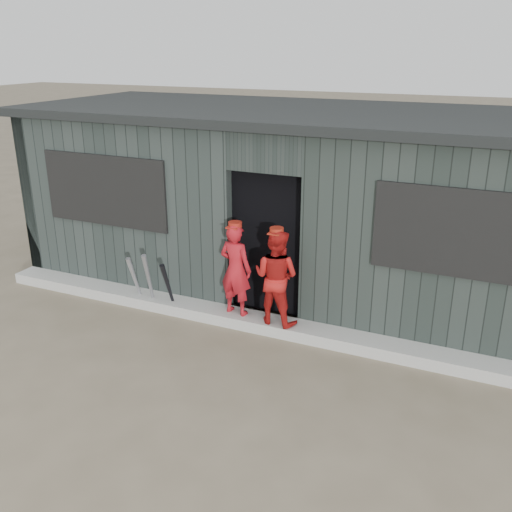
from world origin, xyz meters
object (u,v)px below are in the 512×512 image
at_px(bat_mid, 149,281).
at_px(player_red_left, 236,269).
at_px(bat_left, 136,281).
at_px(bat_right, 169,288).
at_px(player_grey_back, 315,269).
at_px(player_red_right, 276,277).
at_px(dugout, 303,201).

bearing_deg(bat_mid, player_red_left, 5.29).
relative_size(bat_left, bat_right, 1.00).
distance_m(bat_right, player_red_left, 1.05).
height_order(bat_left, bat_right, same).
height_order(bat_left, player_red_left, player_red_left).
xyz_separation_m(player_red_left, player_grey_back, (0.86, 0.63, -0.09)).
relative_size(bat_mid, player_grey_back, 0.64).
xyz_separation_m(bat_mid, player_red_left, (1.27, 0.12, 0.34)).
distance_m(player_red_left, player_red_right, 0.57).
distance_m(bat_left, player_red_left, 1.57).
distance_m(player_red_right, dugout, 1.80).
distance_m(bat_mid, player_grey_back, 2.27).
bearing_deg(player_red_right, bat_mid, 9.34).
height_order(player_red_left, player_red_right, player_red_right).
relative_size(player_red_left, dugout, 0.15).
xyz_separation_m(bat_right, player_grey_back, (1.83, 0.73, 0.30)).
height_order(bat_mid, player_red_right, player_red_right).
bearing_deg(bat_right, player_grey_back, 21.76).
relative_size(bat_right, player_red_right, 0.62).
bearing_deg(bat_mid, player_red_right, 2.98).
bearing_deg(bat_mid, dugout, 48.88).
xyz_separation_m(bat_left, player_grey_back, (2.38, 0.72, 0.30)).
relative_size(bat_right, dugout, 0.09).
distance_m(player_red_left, player_grey_back, 1.07).
bearing_deg(player_red_left, dugout, -92.78).
distance_m(bat_mid, dugout, 2.53).
xyz_separation_m(bat_left, bat_mid, (0.25, -0.03, 0.05)).
relative_size(bat_left, player_grey_back, 0.56).
height_order(player_red_left, dugout, dugout).
bearing_deg(player_red_right, player_red_left, 4.16).
bearing_deg(bat_left, dugout, 44.10).
xyz_separation_m(player_red_right, player_grey_back, (0.29, 0.65, -0.09)).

